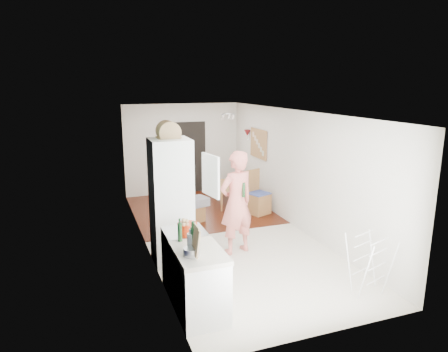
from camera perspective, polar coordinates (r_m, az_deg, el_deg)
room_shell at (r=7.86m, az=0.24°, el=-0.01°), size 3.20×7.00×2.50m
floor at (r=8.24m, az=0.23°, el=-8.51°), size 3.20×7.00×0.01m
wood_floor_overlay at (r=9.89m, az=-3.45°, el=-4.74°), size 3.20×3.30×0.01m
sage_wall_panel at (r=5.43m, az=-8.33°, el=0.36°), size 0.02×3.00×1.30m
tile_splashback at (r=5.12m, az=-6.75°, el=-8.60°), size 0.02×1.90×0.50m
doorway_recess at (r=11.23m, az=-4.89°, el=2.63°), size 0.90×0.04×2.00m
base_cabinet at (r=5.49m, az=-3.54°, el=-15.27°), size 0.60×0.90×0.86m
worktop at (r=5.28m, az=-3.61°, el=-10.87°), size 0.62×0.92×0.06m
range_cooker at (r=6.13m, az=-5.56°, el=-12.00°), size 0.60×0.60×0.88m
cooker_top at (r=5.95m, az=-5.66°, el=-7.99°), size 0.60×0.60×0.04m
fridge_housing at (r=6.84m, az=-7.56°, el=-3.65°), size 0.66×0.66×2.15m
fridge_door at (r=6.59m, az=-1.93°, el=0.08°), size 0.14×0.56×0.70m
fridge_interior at (r=6.79m, az=-5.12°, el=0.43°), size 0.02×0.52×0.66m
pinboard at (r=10.13m, az=4.98°, el=4.64°), size 0.03×0.90×0.70m
pinboard_frame at (r=10.12m, az=4.91°, el=4.63°), size 0.00×0.94×0.74m
wall_sconce at (r=10.67m, az=3.34°, el=6.18°), size 0.18×0.18×0.16m
person at (r=7.12m, az=1.79°, el=-2.52°), size 0.92×0.73×2.23m
dining_table at (r=10.30m, az=1.06°, el=-2.81°), size 0.88×1.30×0.42m
dining_chair at (r=9.44m, az=4.97°, el=-2.38°), size 0.57×0.57×1.04m
stool at (r=8.99m, az=-3.93°, el=-5.37°), size 0.37×0.37×0.38m
grey_drape at (r=8.92m, az=-3.79°, el=-3.64°), size 0.50×0.50×0.18m
drying_rack at (r=6.36m, az=20.03°, el=-11.78°), size 0.56×0.53×0.89m
bread_bin at (r=6.70m, az=-7.97°, el=6.27°), size 0.44×0.42×0.20m
red_casserole at (r=5.77m, az=-5.26°, el=-7.53°), size 0.33×0.33×0.17m
steel_pan at (r=5.11m, az=-4.63°, el=-10.74°), size 0.25×0.25×0.11m
held_bottle at (r=7.04m, az=2.83°, el=-2.00°), size 0.06×0.06×0.26m
bottle_a at (r=5.18m, az=-4.38°, el=-9.04°), size 0.08×0.08×0.33m
bottle_b at (r=5.53m, az=-6.32°, el=-7.98°), size 0.06×0.06×0.26m
bottle_c at (r=5.21m, az=-4.75°, el=-9.44°), size 0.11×0.11×0.24m
pepper_mill_front at (r=5.69m, az=-5.78°, el=-7.62°), size 0.07×0.07×0.21m
pepper_mill_back at (r=5.70m, az=-5.33°, el=-7.63°), size 0.06×0.06×0.20m
chopping_boards at (r=5.08m, az=-4.22°, el=-9.12°), size 0.13×0.29×0.39m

